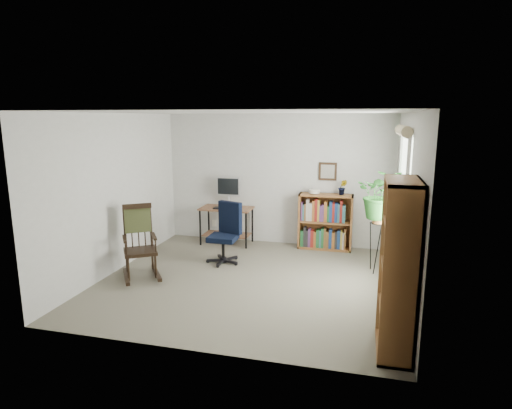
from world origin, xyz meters
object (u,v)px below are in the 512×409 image
(office_chair, at_px, (223,233))
(rocking_chair, at_px, (140,242))
(tall_bookshelf, at_px, (398,268))
(low_bookshelf, at_px, (325,222))
(desk, at_px, (227,226))

(office_chair, height_order, rocking_chair, rocking_chair)
(office_chair, xyz_separation_m, tall_bookshelf, (2.53, -2.11, 0.38))
(office_chair, distance_m, tall_bookshelf, 3.32)
(office_chair, xyz_separation_m, low_bookshelf, (1.53, 1.18, -0.00))
(rocking_chair, bearing_deg, desk, 36.95)
(desk, xyz_separation_m, low_bookshelf, (1.82, 0.12, 0.16))
(office_chair, bearing_deg, tall_bookshelf, -20.53)
(tall_bookshelf, bearing_deg, low_bookshelf, 106.94)
(low_bookshelf, relative_size, tall_bookshelf, 0.57)
(rocking_chair, xyz_separation_m, tall_bookshelf, (3.50, -1.19, 0.33))
(desk, distance_m, office_chair, 1.11)
(office_chair, distance_m, rocking_chair, 1.34)
(desk, height_order, tall_bookshelf, tall_bookshelf)
(desk, xyz_separation_m, rocking_chair, (-0.69, -1.98, 0.21))
(office_chair, bearing_deg, desk, 124.31)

